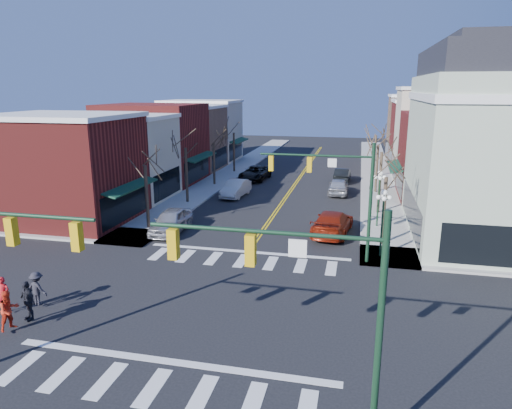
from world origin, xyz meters
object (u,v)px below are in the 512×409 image
Objects in this scene: car_right_far at (342,175)px; lamppost_corner at (383,212)px; pedestrian_red_a at (3,294)px; car_left_mid at (236,188)px; lamppost_midblock at (379,189)px; car_right_mid at (338,186)px; victorian_corner at (512,143)px; car_left_far at (255,173)px; car_right_near at (332,223)px; car_left_near at (171,221)px; pedestrian_dark_a at (28,300)px; pedestrian_red_b at (9,310)px; pedestrian_dark_b at (37,288)px.

lamppost_corner is at bearing 101.14° from car_right_far.
car_left_mid is at bearing 68.59° from pedestrian_red_a.
lamppost_midblock is 2.63× the size of pedestrian_red_a.
lamppost_midblock reaches higher than pedestrian_red_a.
lamppost_corner is at bearing 100.58° from car_right_mid.
victorian_corner is 8.65× the size of pedestrian_red_a.
car_right_mid is (9.60, -5.20, 0.01)m from car_left_far.
car_right_near is 20.84m from pedestrian_red_a.
victorian_corner is 2.88× the size of car_left_near.
car_right_mid reaches higher than car_right_far.
pedestrian_dark_a reaches higher than pedestrian_red_a.
car_right_near is at bearing 90.37° from car_right_mid.
car_left_near is at bearing 66.93° from pedestrian_red_a.
pedestrian_red_a is at bearing 69.34° from pedestrian_red_b.
pedestrian_dark_b reaches higher than car_right_mid.
victorian_corner is 21.91m from car_right_far.
pedestrian_red_a is at bearing 71.47° from car_right_far.
pedestrian_dark_a is (0.19, 0.91, 0.03)m from pedestrian_red_b.
pedestrian_red_a is at bearing 54.19° from car_right_near.
lamppost_corner reaches higher than car_right_far.
pedestrian_red_a is (-25.52, -17.20, -5.68)m from victorian_corner.
pedestrian_red_b is at bearing 110.42° from pedestrian_dark_b.
pedestrian_red_a reaches higher than car_left_near.
pedestrian_red_a is 1.00× the size of pedestrian_dark_b.
car_right_mid is at bearing -23.89° from car_left_far.
lamppost_midblock reaches higher than pedestrian_dark_b.
car_left_near reaches higher than car_left_mid.
pedestrian_dark_a is at bearing -26.98° from pedestrian_red_a.
car_right_near is 3.55× the size of pedestrian_red_a.
car_right_near is at bearing 93.55° from car_right_far.
car_left_mid is 1.02× the size of car_right_mid.
pedestrian_red_b is 1.07× the size of pedestrian_dark_b.
pedestrian_red_b reaches higher than car_right_near.
car_right_far is at bearing 100.76° from lamppost_midblock.
lamppost_midblock is at bearing 33.87° from pedestrian_red_a.
victorian_corner is at bearing -164.48° from car_right_near.
lamppost_midblock is 0.87× the size of car_left_near.
lamppost_corner reaches higher than pedestrian_dark_b.
car_right_near is 1.29× the size of car_right_far.
car_right_near is 12.97m from car_right_mid.
car_right_mid is (11.20, 15.07, -0.05)m from car_left_near.
car_right_far is (0.14, 6.49, -0.05)m from car_right_mid.
lamppost_corner is 6.50m from lamppost_midblock.
car_right_near is at bearing 75.36° from pedestrian_dark_a.
pedestrian_dark_a is (-12.29, -35.30, 0.32)m from car_right_far.
lamppost_midblock is 24.77m from pedestrian_red_a.
car_right_mid is at bearing 107.69° from lamppost_midblock.
car_right_far is at bearing 97.85° from lamppost_corner.
car_left_far is 33.82m from pedestrian_red_a.
lamppost_corner is 0.92× the size of car_right_mid.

